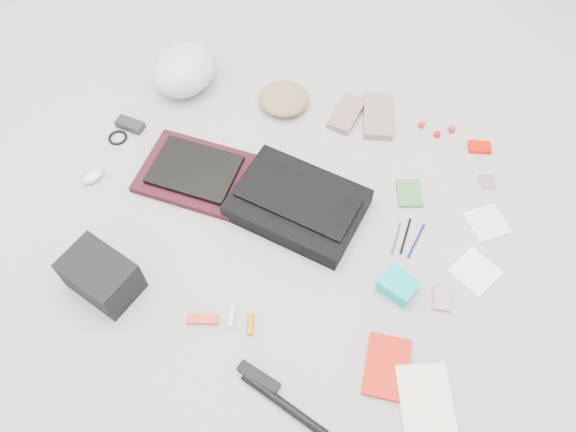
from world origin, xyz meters
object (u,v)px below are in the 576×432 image
(messenger_bag, at_px, (298,205))
(laptop, at_px, (195,170))
(camera_bag, at_px, (101,276))
(accordion_wallet, at_px, (398,286))
(book_red, at_px, (387,367))
(bike_helmet, at_px, (185,69))

(messenger_bag, xyz_separation_m, laptop, (-0.41, 0.04, 0.00))
(messenger_bag, distance_m, camera_bag, 0.70)
(messenger_bag, relative_size, accordion_wallet, 3.94)
(messenger_bag, bearing_deg, book_red, -37.11)
(laptop, height_order, camera_bag, camera_bag)
(book_red, bearing_deg, accordion_wallet, 90.13)
(messenger_bag, bearing_deg, laptop, -174.16)
(laptop, bearing_deg, messenger_bag, -2.88)
(book_red, bearing_deg, bike_helmet, 133.62)
(bike_helmet, height_order, accordion_wallet, bike_helmet)
(messenger_bag, xyz_separation_m, book_red, (0.41, -0.48, -0.03))
(messenger_bag, height_order, laptop, messenger_bag)
(laptop, bearing_deg, camera_bag, -100.50)
(bike_helmet, bearing_deg, messenger_bag, -22.58)
(messenger_bag, height_order, bike_helmet, bike_helmet)
(camera_bag, height_order, book_red, camera_bag)
(laptop, bearing_deg, bike_helmet, 118.02)
(bike_helmet, relative_size, camera_bag, 1.30)
(camera_bag, relative_size, accordion_wallet, 1.99)
(messenger_bag, distance_m, laptop, 0.41)
(laptop, distance_m, camera_bag, 0.52)
(accordion_wallet, bearing_deg, book_red, -64.42)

